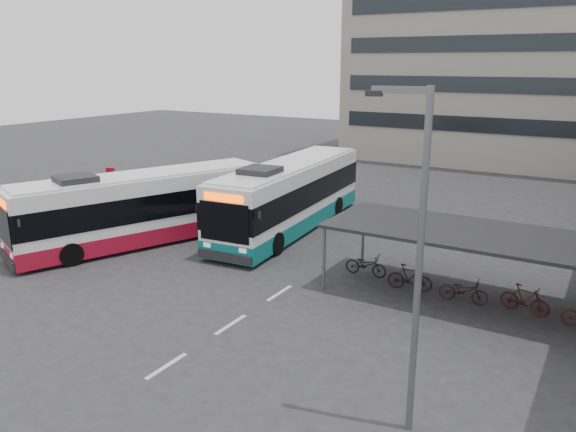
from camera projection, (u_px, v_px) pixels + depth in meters
The scene contains 10 objects.
ground at pixel (225, 280), 21.90m from camera, with size 120.00×120.00×0.00m, color #28282B.
bike_shelter at pixel (468, 259), 19.76m from camera, with size 10.00×4.00×2.54m.
office_block at pixel (550, 8), 45.40m from camera, with size 30.00×15.00×25.00m, color gray.
road_markings at pixel (231, 325), 18.18m from camera, with size 0.15×7.60×0.01m.
bus_main at pixel (144, 208), 26.18m from camera, with size 6.85×12.08×3.54m.
bus_teal at pixel (290, 196), 28.31m from camera, with size 3.77×12.60×3.67m.
pedestrian at pixel (248, 243), 23.87m from camera, with size 0.58×0.38×1.60m, color black.
lamp_post at pixel (416, 247), 11.89m from camera, with size 1.36×0.42×7.78m.
sign_totem_mid at pixel (59, 196), 30.54m from camera, with size 0.50×0.17×2.30m.
sign_totem_north at pixel (112, 187), 32.52m from camera, with size 0.51×0.30×2.39m.
Camera 1 is at (12.64, -16.28, 8.20)m, focal length 35.00 mm.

